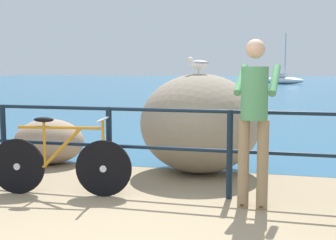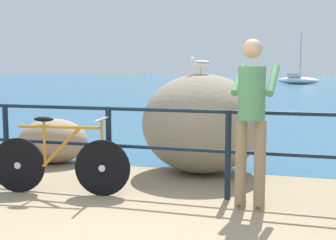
% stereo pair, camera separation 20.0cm
% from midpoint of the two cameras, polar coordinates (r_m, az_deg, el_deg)
% --- Properties ---
extents(ground_plane, '(120.00, 120.00, 0.10)m').
position_cam_midpoint_polar(ground_plane, '(23.43, 11.14, 2.57)').
color(ground_plane, '#937F60').
extents(sea_surface, '(120.00, 90.00, 0.01)m').
position_cam_midpoint_polar(sea_surface, '(51.43, 13.10, 4.62)').
color(sea_surface, '#285B7F').
rests_on(sea_surface, ground_plane).
extents(promenade_railing, '(7.37, 0.07, 1.02)m').
position_cam_midpoint_polar(promenade_railing, '(5.31, -1.17, -2.64)').
color(promenade_railing, black).
rests_on(promenade_railing, ground_plane).
extents(bicycle, '(1.69, 0.48, 0.92)m').
position_cam_midpoint_polar(bicycle, '(5.49, -14.39, -5.18)').
color(bicycle, black).
rests_on(bicycle, ground_plane).
extents(person_at_railing, '(0.47, 0.65, 1.78)m').
position_cam_midpoint_polar(person_at_railing, '(4.81, 9.62, 0.57)').
color(person_at_railing, '#8C7251').
rests_on(person_at_railing, ground_plane).
extents(breakwater_boulder_main, '(1.71, 1.62, 1.41)m').
position_cam_midpoint_polar(breakwater_boulder_main, '(6.46, 3.14, -0.43)').
color(breakwater_boulder_main, gray).
rests_on(breakwater_boulder_main, ground).
extents(breakwater_boulder_left, '(1.12, 0.89, 0.70)m').
position_cam_midpoint_polar(breakwater_boulder_left, '(7.36, -15.46, -2.59)').
color(breakwater_boulder_left, '#9D826A').
rests_on(breakwater_boulder_left, ground).
extents(seagull, '(0.34, 0.14, 0.23)m').
position_cam_midpoint_polar(seagull, '(6.40, 2.95, 7.07)').
color(seagull, gold).
rests_on(seagull, breakwater_boulder_main).
extents(sailboat, '(4.52, 3.13, 4.90)m').
position_cam_midpoint_polar(sailboat, '(45.69, 14.07, 4.92)').
color(sailboat, white).
rests_on(sailboat, sea_surface).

